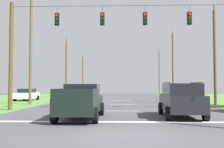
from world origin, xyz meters
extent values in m
plane|color=#47474C|center=(0.00, 0.00, 0.00)|extent=(120.00, 120.00, 0.00)
cube|color=white|center=(0.00, 3.77, 0.00)|extent=(14.98, 0.45, 0.01)
cube|color=white|center=(0.00, 9.77, 0.00)|extent=(2.50, 0.15, 0.01)
cube|color=white|center=(0.00, 16.83, 0.00)|extent=(2.50, 0.15, 0.01)
cube|color=white|center=(0.00, 24.08, 0.00)|extent=(2.50, 0.15, 0.01)
cylinder|color=brown|center=(-8.49, 9.92, 4.14)|extent=(0.30, 0.30, 8.28)
cylinder|color=black|center=(0.07, 9.92, 7.94)|extent=(17.13, 0.02, 0.02)
cylinder|color=black|center=(-4.98, 9.92, 7.67)|extent=(0.02, 0.02, 0.54)
cube|color=black|center=(-4.98, 9.92, 6.92)|extent=(0.32, 0.24, 0.95)
cylinder|color=red|center=(-4.98, 9.78, 7.22)|extent=(0.20, 0.04, 0.20)
cylinder|color=#352203|center=(-4.98, 9.78, 6.92)|extent=(0.20, 0.04, 0.20)
cylinder|color=black|center=(-4.98, 9.78, 6.62)|extent=(0.20, 0.04, 0.20)
cylinder|color=black|center=(-1.52, 9.92, 7.67)|extent=(0.02, 0.02, 0.54)
cube|color=black|center=(-1.52, 9.92, 6.92)|extent=(0.32, 0.24, 0.95)
cylinder|color=red|center=(-1.52, 9.78, 7.22)|extent=(0.20, 0.04, 0.20)
cylinder|color=#352203|center=(-1.52, 9.78, 6.92)|extent=(0.20, 0.04, 0.20)
cylinder|color=black|center=(-1.52, 9.78, 6.62)|extent=(0.20, 0.04, 0.20)
cylinder|color=black|center=(1.71, 9.92, 7.67)|extent=(0.02, 0.02, 0.54)
cube|color=black|center=(1.71, 9.92, 6.92)|extent=(0.32, 0.24, 0.95)
cylinder|color=red|center=(1.71, 9.78, 7.22)|extent=(0.20, 0.04, 0.20)
cylinder|color=#352203|center=(1.71, 9.78, 6.92)|extent=(0.20, 0.04, 0.20)
cylinder|color=black|center=(1.71, 9.78, 6.62)|extent=(0.20, 0.04, 0.20)
cylinder|color=black|center=(5.03, 9.92, 7.67)|extent=(0.02, 0.02, 0.54)
cube|color=black|center=(5.03, 9.92, 6.92)|extent=(0.32, 0.24, 0.95)
cylinder|color=red|center=(5.03, 9.78, 7.22)|extent=(0.20, 0.04, 0.20)
cylinder|color=#352203|center=(5.03, 9.78, 6.92)|extent=(0.20, 0.04, 0.20)
cylinder|color=black|center=(5.03, 9.78, 6.62)|extent=(0.20, 0.04, 0.20)
cube|color=black|center=(-2.38, 4.94, 0.82)|extent=(2.07, 5.42, 0.85)
cube|color=black|center=(-2.37, 5.59, 1.60)|extent=(1.87, 1.92, 0.70)
cube|color=black|center=(-3.33, 3.60, 1.48)|extent=(0.13, 2.38, 0.45)
cube|color=black|center=(-1.45, 3.58, 1.48)|extent=(0.13, 2.38, 0.45)
cube|color=black|center=(-2.41, 2.29, 1.48)|extent=(1.96, 0.12, 0.45)
cylinder|color=black|center=(-3.35, 6.79, 0.40)|extent=(0.29, 0.80, 0.80)
cylinder|color=black|center=(-1.35, 6.76, 0.40)|extent=(0.29, 0.80, 0.80)
cylinder|color=black|center=(-3.40, 3.12, 0.40)|extent=(0.29, 0.80, 0.80)
cylinder|color=black|center=(-1.40, 3.09, 0.40)|extent=(0.29, 0.80, 0.80)
cube|color=black|center=(3.40, 5.91, 0.85)|extent=(2.11, 4.86, 0.95)
cube|color=black|center=(3.40, 5.76, 1.66)|extent=(1.90, 3.26, 0.65)
cylinder|color=black|center=(2.55, 5.79, 2.03)|extent=(0.14, 2.72, 0.05)
cylinder|color=black|center=(4.24, 5.73, 2.03)|extent=(0.14, 2.72, 0.05)
cylinder|color=black|center=(2.48, 7.57, 0.38)|extent=(0.29, 0.77, 0.76)
cylinder|color=black|center=(4.43, 7.51, 0.38)|extent=(0.29, 0.77, 0.76)
cylinder|color=black|center=(2.37, 4.31, 0.38)|extent=(0.29, 0.77, 0.76)
cylinder|color=black|center=(4.32, 4.24, 0.38)|extent=(0.29, 0.77, 0.76)
cube|color=silver|center=(-11.95, 23.13, 0.67)|extent=(1.98, 4.37, 0.70)
cube|color=black|center=(-11.95, 23.13, 1.27)|extent=(1.71, 2.17, 0.50)
cylinder|color=black|center=(-11.11, 21.67, 0.32)|extent=(0.25, 0.65, 0.64)
cylinder|color=black|center=(-12.91, 21.75, 0.32)|extent=(0.25, 0.65, 0.64)
cylinder|color=black|center=(-10.99, 24.51, 0.32)|extent=(0.25, 0.65, 0.64)
cylinder|color=black|center=(-12.79, 24.58, 0.32)|extent=(0.25, 0.65, 0.64)
cylinder|color=brown|center=(9.12, 16.25, 4.67)|extent=(0.28, 0.28, 9.33)
cube|color=brown|center=(9.12, 16.25, 8.93)|extent=(0.12, 0.12, 1.83)
cylinder|color=#B2B7BC|center=(9.12, 16.98, 9.05)|extent=(0.08, 0.08, 0.12)
cylinder|color=#B2B7BC|center=(9.12, 15.52, 9.05)|extent=(0.08, 0.08, 0.12)
cube|color=brown|center=(9.12, 16.25, 8.03)|extent=(0.12, 0.12, 1.98)
cylinder|color=#B2B7BC|center=(9.12, 17.04, 8.15)|extent=(0.08, 0.08, 0.12)
cylinder|color=#B2B7BC|center=(9.12, 15.46, 8.15)|extent=(0.08, 0.08, 0.12)
cylinder|color=brown|center=(8.65, 34.42, 5.27)|extent=(0.30, 0.30, 10.54)
cube|color=brown|center=(8.65, 34.42, 10.14)|extent=(0.12, 0.12, 1.97)
cylinder|color=#B2B7BC|center=(8.65, 35.20, 10.26)|extent=(0.08, 0.08, 0.12)
cylinder|color=#B2B7BC|center=(8.65, 33.63, 10.26)|extent=(0.08, 0.08, 0.12)
cube|color=brown|center=(8.65, 34.42, 9.24)|extent=(0.12, 0.12, 1.97)
cylinder|color=#B2B7BC|center=(8.65, 35.21, 9.36)|extent=(0.08, 0.08, 0.12)
cylinder|color=#B2B7BC|center=(8.65, 33.63, 9.36)|extent=(0.08, 0.08, 0.12)
cylinder|color=brown|center=(9.02, 52.44, 5.03)|extent=(0.26, 0.26, 10.07)
cube|color=brown|center=(9.02, 52.44, 9.67)|extent=(0.12, 0.12, 1.80)
cylinder|color=#B2B7BC|center=(9.02, 53.16, 9.79)|extent=(0.08, 0.08, 0.12)
cylinder|color=#B2B7BC|center=(9.02, 51.72, 9.79)|extent=(0.08, 0.08, 0.12)
cylinder|color=brown|center=(-9.08, 16.02, 5.33)|extent=(0.28, 0.28, 10.66)
cube|color=brown|center=(-9.08, 16.02, 10.26)|extent=(0.12, 0.12, 2.37)
cylinder|color=#B2B7BC|center=(-9.08, 16.96, 10.38)|extent=(0.08, 0.08, 0.12)
cube|color=brown|center=(-9.08, 16.02, 9.36)|extent=(0.12, 0.12, 1.91)
cylinder|color=#B2B7BC|center=(-9.08, 16.78, 9.48)|extent=(0.08, 0.08, 0.12)
cylinder|color=#B2B7BC|center=(-9.08, 15.25, 9.48)|extent=(0.08, 0.08, 0.12)
cylinder|color=brown|center=(-9.43, 35.04, 4.71)|extent=(0.31, 0.31, 9.43)
cube|color=brown|center=(-9.43, 35.04, 9.03)|extent=(0.12, 0.12, 2.19)
cylinder|color=#B2B7BC|center=(-9.43, 35.91, 9.15)|extent=(0.08, 0.08, 0.12)
cylinder|color=#B2B7BC|center=(-9.43, 34.16, 9.15)|extent=(0.08, 0.08, 0.12)
cylinder|color=brown|center=(-9.10, 52.66, 4.45)|extent=(0.27, 0.27, 8.90)
cube|color=brown|center=(-9.10, 52.66, 8.50)|extent=(0.12, 0.12, 1.87)
cylinder|color=#B2B7BC|center=(-9.10, 53.41, 8.62)|extent=(0.08, 0.08, 0.12)
cylinder|color=#B2B7BC|center=(-9.10, 51.91, 8.62)|extent=(0.08, 0.08, 0.12)
camera|label=1|loc=(-0.17, -9.80, 1.82)|focal=42.28mm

